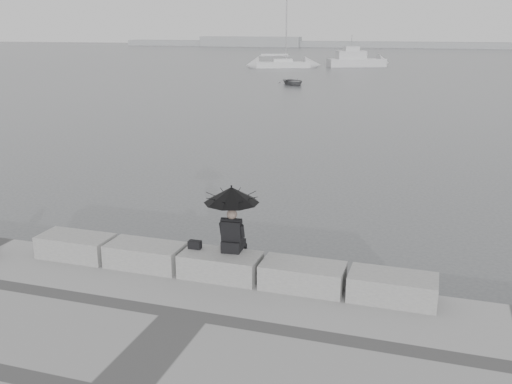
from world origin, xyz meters
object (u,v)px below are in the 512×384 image
(sailboat_left, at_px, (283,64))
(seated_person, at_px, (231,205))
(motor_cruiser, at_px, (356,60))
(dinghy, at_px, (293,82))

(sailboat_left, bearing_deg, seated_person, -97.65)
(sailboat_left, bearing_deg, motor_cruiser, 6.98)
(sailboat_left, height_order, dinghy, sailboat_left)
(sailboat_left, xyz_separation_m, dinghy, (7.50, -23.57, -0.23))
(seated_person, xyz_separation_m, motor_cruiser, (-7.97, 73.09, -1.10))
(dinghy, bearing_deg, seated_person, -115.12)
(seated_person, bearing_deg, dinghy, 96.56)
(dinghy, bearing_deg, motor_cruiser, 48.47)
(seated_person, xyz_separation_m, sailboat_left, (-17.39, 67.87, -1.46))
(motor_cruiser, bearing_deg, dinghy, -118.56)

